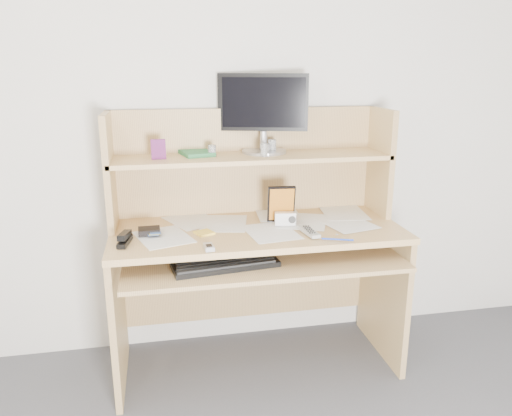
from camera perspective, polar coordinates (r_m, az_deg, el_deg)
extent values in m
cube|color=silver|center=(2.63, -1.23, 10.31)|extent=(3.60, 0.04, 2.50)
cube|color=tan|center=(2.43, 0.14, -2.62)|extent=(1.40, 0.60, 0.03)
cube|color=tan|center=(2.54, -15.50, -11.51)|extent=(0.03, 0.56, 0.72)
cube|color=tan|center=(2.78, 14.33, -9.03)|extent=(0.03, 0.56, 0.72)
cube|color=tan|center=(2.84, -0.99, -8.44)|extent=(1.34, 0.02, 0.41)
cube|color=tan|center=(2.35, 0.71, -5.73)|extent=(1.28, 0.55, 0.02)
cube|color=tan|center=(2.63, -1.09, 5.36)|extent=(1.40, 0.02, 0.55)
cube|color=tan|center=(2.47, -16.40, 4.00)|extent=(0.03, 0.30, 0.55)
cube|color=tan|center=(2.71, 13.95, 5.18)|extent=(0.03, 0.30, 0.55)
cube|color=tan|center=(2.49, -0.53, 5.80)|extent=(1.38, 0.30, 0.02)
cube|color=white|center=(2.42, 0.14, -2.22)|extent=(1.32, 0.54, 0.01)
cube|color=black|center=(2.23, -3.53, -6.42)|extent=(0.49, 0.23, 0.02)
cube|color=black|center=(2.22, -3.53, -6.04)|extent=(0.45, 0.21, 0.01)
cube|color=#A5A5A0|center=(2.34, 6.09, -2.71)|extent=(0.07, 0.16, 0.02)
cube|color=silver|center=(2.15, -5.42, -4.36)|extent=(0.05, 0.08, 0.02)
cube|color=black|center=(2.27, -14.80, -3.33)|extent=(0.06, 0.15, 0.04)
cube|color=black|center=(2.38, -12.11, -2.57)|extent=(0.10, 0.09, 0.03)
cube|color=gold|center=(2.35, -5.93, -2.83)|extent=(0.10, 0.10, 0.01)
cube|color=silver|center=(2.45, 3.36, -1.21)|extent=(0.11, 0.05, 0.06)
cube|color=black|center=(2.47, 2.90, 0.46)|extent=(0.14, 0.03, 0.19)
cylinder|color=#1837B8|center=(2.27, 9.30, -3.56)|extent=(0.14, 0.06, 0.01)
cube|color=maroon|center=(2.42, -11.09, 6.60)|extent=(0.07, 0.03, 0.09)
cube|color=#358659|center=(2.52, -6.86, 6.28)|extent=(0.18, 0.22, 0.02)
cylinder|color=black|center=(2.47, -5.04, 6.56)|extent=(0.05, 0.05, 0.05)
cylinder|color=silver|center=(2.55, 1.84, 7.08)|extent=(0.05, 0.05, 0.07)
cylinder|color=black|center=(2.52, 1.13, 6.77)|extent=(0.04, 0.04, 0.05)
cylinder|color=silver|center=(2.45, 0.92, 6.67)|extent=(0.05, 0.05, 0.07)
cylinder|color=#B6B5BB|center=(2.56, 0.92, 6.49)|extent=(0.23, 0.23, 0.01)
cylinder|color=#B6B5BB|center=(2.56, 0.88, 7.73)|extent=(0.04, 0.04, 0.09)
cube|color=black|center=(2.56, 0.81, 11.98)|extent=(0.45, 0.14, 0.28)
cube|color=black|center=(2.54, 0.88, 11.96)|extent=(0.40, 0.11, 0.25)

